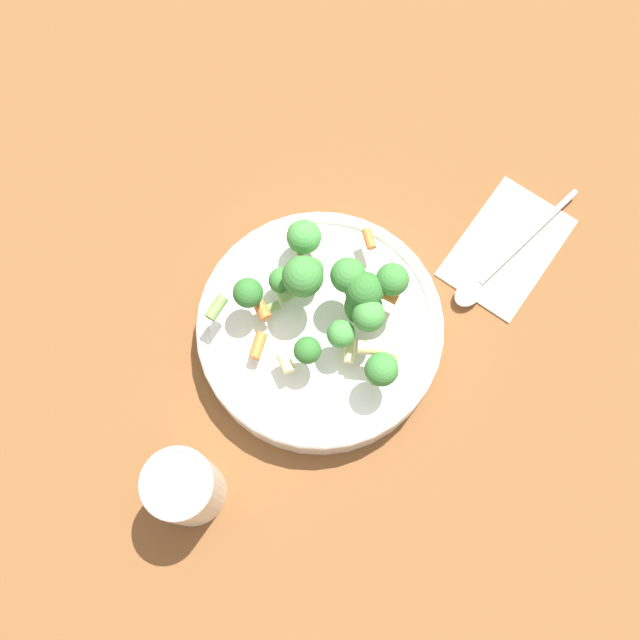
{
  "coord_description": "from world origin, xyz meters",
  "views": [
    {
      "loc": [
        -0.23,
        -0.04,
        0.79
      ],
      "look_at": [
        0.0,
        0.0,
        0.06
      ],
      "focal_mm": 42.0,
      "sensor_mm": 36.0,
      "label": 1
    }
  ],
  "objects": [
    {
      "name": "bowl",
      "position": [
        0.0,
        0.0,
        0.03
      ],
      "size": [
        0.26,
        0.26,
        0.05
      ],
      "color": "white",
      "rests_on": "ground_plane"
    },
    {
      "name": "ground_plane",
      "position": [
        0.0,
        0.0,
        0.0
      ],
      "size": [
        3.0,
        3.0,
        0.0
      ],
      "primitive_type": "plane",
      "color": "brown"
    },
    {
      "name": "pasta_salad",
      "position": [
        0.02,
        -0.01,
        0.09
      ],
      "size": [
        0.17,
        0.2,
        0.08
      ],
      "color": "#8CB766",
      "rests_on": "bowl"
    },
    {
      "name": "spoon",
      "position": [
        0.11,
        -0.18,
        0.01
      ],
      "size": [
        0.17,
        0.13,
        0.01
      ],
      "rotation": [
        0.0,
        0.0,
        8.78
      ],
      "color": "silver",
      "rests_on": "napkin"
    },
    {
      "name": "cup",
      "position": [
        -0.19,
        0.1,
        0.05
      ],
      "size": [
        0.07,
        0.07,
        0.1
      ],
      "color": "silver",
      "rests_on": "ground_plane"
    },
    {
      "name": "napkin",
      "position": [
        0.14,
        -0.19,
        0.0
      ],
      "size": [
        0.18,
        0.16,
        0.01
      ],
      "color": "beige",
      "rests_on": "ground_plane"
    }
  ]
}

